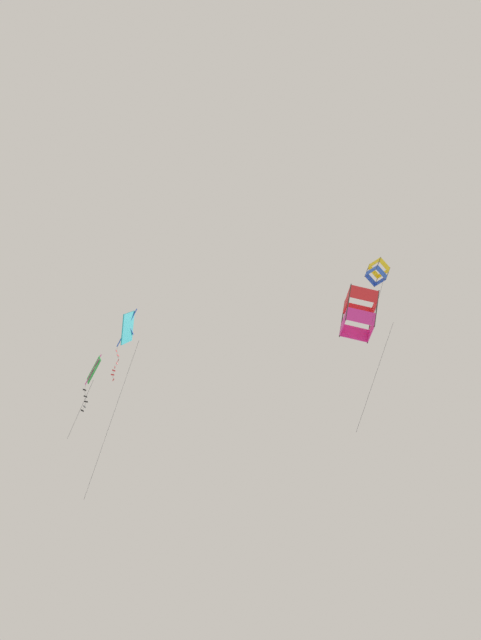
{
  "coord_description": "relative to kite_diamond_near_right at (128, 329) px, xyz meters",
  "views": [
    {
      "loc": [
        -26.4,
        -17.1,
        0.7
      ],
      "look_at": [
        2.35,
        0.43,
        24.7
      ],
      "focal_mm": 47.17,
      "sensor_mm": 36.0,
      "label": 1
    }
  ],
  "objects": [
    {
      "name": "kite_diamond_low_drifter",
      "position": [
        -2.19,
        -0.06,
        -3.7
      ],
      "size": [
        1.36,
        1.54,
        4.92
      ],
      "rotation": [
        0.33,
        0.0,
        1.28
      ],
      "color": "green"
    },
    {
      "name": "kite_box_far_centre",
      "position": [
        4.15,
        -11.04,
        -0.64
      ],
      "size": [
        3.06,
        2.8,
        8.6
      ],
      "rotation": [
        0.2,
        0.0,
        0.66
      ],
      "color": "red"
    },
    {
      "name": "kite_diamond_near_right",
      "position": [
        0.0,
        0.0,
        0.0
      ],
      "size": [
        2.56,
        1.5,
        11.16
      ],
      "rotation": [
        0.33,
        0.0,
        0.7
      ],
      "color": "#1EB2C6"
    },
    {
      "name": "kite_box_highest",
      "position": [
        4.55,
        -12.07,
        1.79
      ],
      "size": [
        1.58,
        1.13,
        4.25
      ],
      "rotation": [
        0.44,
        0.0,
        1.27
      ],
      "color": "yellow"
    }
  ]
}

